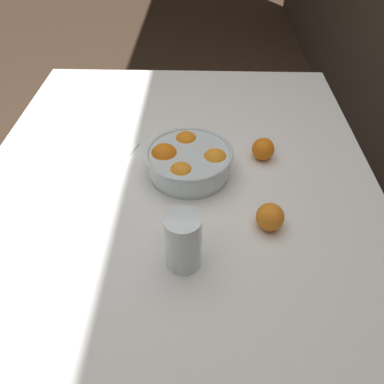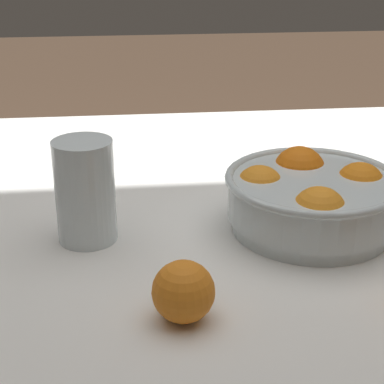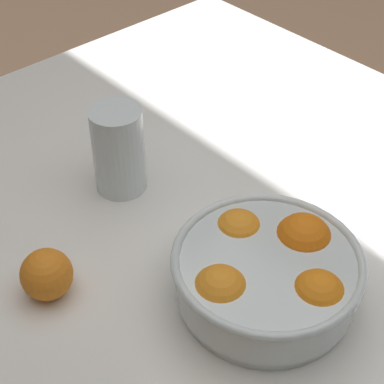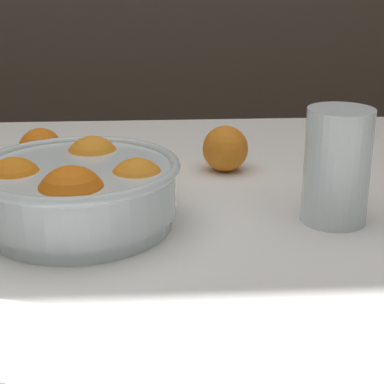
{
  "view_description": "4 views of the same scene",
  "coord_description": "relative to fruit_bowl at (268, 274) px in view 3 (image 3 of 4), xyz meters",
  "views": [
    {
      "loc": [
        0.81,
        0.07,
        1.43
      ],
      "look_at": [
        0.13,
        0.05,
        0.79
      ],
      "focal_mm": 35.0,
      "sensor_mm": 36.0,
      "label": 1
    },
    {
      "loc": [
        0.22,
        0.85,
        1.13
      ],
      "look_at": [
        0.14,
        0.04,
        0.78
      ],
      "focal_mm": 60.0,
      "sensor_mm": 36.0,
      "label": 2
    },
    {
      "loc": [
        -0.39,
        0.49,
        1.4
      ],
      "look_at": [
        0.14,
        0.01,
        0.78
      ],
      "focal_mm": 60.0,
      "sensor_mm": 36.0,
      "label": 3
    },
    {
      "loc": [
        0.06,
        -0.71,
        1.03
      ],
      "look_at": [
        0.1,
        0.01,
        0.77
      ],
      "focal_mm": 60.0,
      "sensor_mm": 36.0,
      "label": 4
    }
  ],
  "objects": [
    {
      "name": "fruit_bowl",
      "position": [
        0.0,
        0.0,
        0.0
      ],
      "size": [
        0.25,
        0.25,
        0.1
      ],
      "color": "silver",
      "rests_on": "dining_table"
    },
    {
      "name": "orange_loose_front",
      "position": [
        0.2,
        0.21,
        -0.01
      ],
      "size": [
        0.07,
        0.07,
        0.07
      ],
      "primitive_type": "sphere",
      "color": "orange",
      "rests_on": "dining_table"
    },
    {
      "name": "dining_table",
      "position": [
        0.04,
        -0.03,
        -0.11
      ],
      "size": [
        1.45,
        1.16,
        0.72
      ],
      "color": "white",
      "rests_on": "ground_plane"
    },
    {
      "name": "juice_glass",
      "position": [
        0.32,
        0.0,
        0.02
      ],
      "size": [
        0.08,
        0.08,
        0.14
      ],
      "color": "#F4A314",
      "rests_on": "dining_table"
    }
  ]
}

